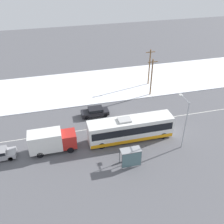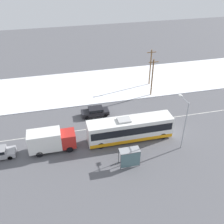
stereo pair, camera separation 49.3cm
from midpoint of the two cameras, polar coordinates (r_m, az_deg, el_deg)
ground_plane at (r=41.51m, az=4.98°, el=-2.36°), size 120.00×120.00×0.00m
snow_lot at (r=53.08m, az=0.35°, el=6.21°), size 80.00×14.19×0.12m
lane_marking_center at (r=41.51m, az=4.98°, el=-2.36°), size 60.00×0.12×0.00m
city_bus at (r=37.22m, az=4.30°, el=-3.71°), size 12.12×2.57×3.56m
box_truck at (r=36.07m, az=-12.83°, el=-5.97°), size 6.24×2.30×3.15m
sedan_car at (r=42.82m, az=-3.34°, el=0.17°), size 4.47×1.80×1.40m
pedestrian_at_stop at (r=34.33m, az=4.27°, el=-8.94°), size 0.60×0.27×1.67m
bus_shelter at (r=33.00m, az=4.37°, el=-9.49°), size 2.58×1.20×2.40m
streetlamp at (r=35.59m, az=15.78°, el=-1.30°), size 0.36×2.64×7.24m
utility_pole_roadside at (r=47.92m, az=9.04°, el=7.53°), size 1.80×0.24×7.02m
utility_pole_snowlot at (r=51.88m, az=8.63°, el=9.70°), size 1.80×0.24×7.19m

